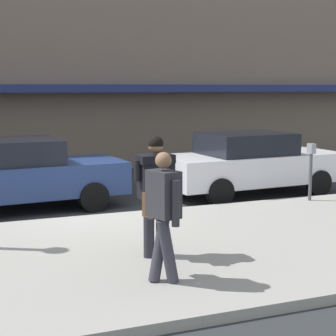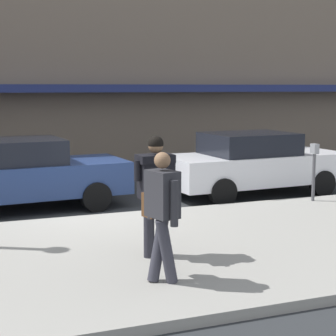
{
  "view_description": "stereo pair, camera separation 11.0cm",
  "coord_description": "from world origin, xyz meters",
  "px_view_note": "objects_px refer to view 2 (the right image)",
  "views": [
    {
      "loc": [
        -2.43,
        -10.83,
        2.64
      ],
      "look_at": [
        0.5,
        -3.43,
        1.49
      ],
      "focal_mm": 60.0,
      "sensor_mm": 36.0,
      "label": 1
    },
    {
      "loc": [
        -2.33,
        -10.87,
        2.64
      ],
      "look_at": [
        0.5,
        -3.43,
        1.49
      ],
      "focal_mm": 60.0,
      "sensor_mm": 36.0,
      "label": 2
    }
  ],
  "objects_px": {
    "parked_sedan_far": "(253,163)",
    "pedestrian_with_bag": "(162,209)",
    "parked_sedan_mid": "(20,174)",
    "man_texting_on_phone": "(155,183)",
    "parking_meter": "(314,164)"
  },
  "relations": [
    {
      "from": "parked_sedan_mid",
      "to": "man_texting_on_phone",
      "type": "distance_m",
      "value": 4.91
    },
    {
      "from": "man_texting_on_phone",
      "to": "parked_sedan_far",
      "type": "bearing_deg",
      "value": 46.77
    },
    {
      "from": "man_texting_on_phone",
      "to": "pedestrian_with_bag",
      "type": "height_order",
      "value": "man_texting_on_phone"
    },
    {
      "from": "parked_sedan_far",
      "to": "parking_meter",
      "type": "relative_size",
      "value": 3.63
    },
    {
      "from": "parked_sedan_mid",
      "to": "pedestrian_with_bag",
      "type": "bearing_deg",
      "value": -78.59
    },
    {
      "from": "man_texting_on_phone",
      "to": "parking_meter",
      "type": "relative_size",
      "value": 1.42
    },
    {
      "from": "man_texting_on_phone",
      "to": "pedestrian_with_bag",
      "type": "distance_m",
      "value": 1.1
    },
    {
      "from": "parked_sedan_far",
      "to": "pedestrian_with_bag",
      "type": "height_order",
      "value": "pedestrian_with_bag"
    },
    {
      "from": "parked_sedan_mid",
      "to": "man_texting_on_phone",
      "type": "xyz_separation_m",
      "value": [
        1.45,
        -4.67,
        0.46
      ]
    },
    {
      "from": "man_texting_on_phone",
      "to": "parking_meter",
      "type": "height_order",
      "value": "man_texting_on_phone"
    },
    {
      "from": "parked_sedan_far",
      "to": "pedestrian_with_bag",
      "type": "xyz_separation_m",
      "value": [
        -4.39,
        -5.42,
        0.32
      ]
    },
    {
      "from": "parked_sedan_far",
      "to": "man_texting_on_phone",
      "type": "relative_size",
      "value": 2.55
    },
    {
      "from": "parked_sedan_mid",
      "to": "man_texting_on_phone",
      "type": "height_order",
      "value": "man_texting_on_phone"
    },
    {
      "from": "parked_sedan_far",
      "to": "man_texting_on_phone",
      "type": "xyz_separation_m",
      "value": [
        -4.1,
        -4.36,
        0.46
      ]
    },
    {
      "from": "pedestrian_with_bag",
      "to": "parked_sedan_mid",
      "type": "bearing_deg",
      "value": 101.41
    }
  ]
}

